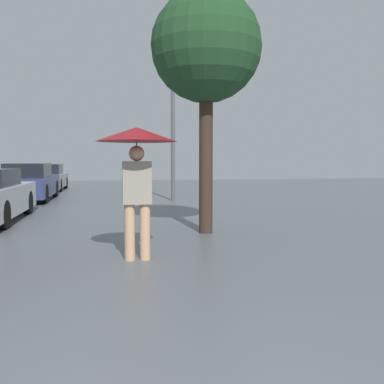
{
  "coord_description": "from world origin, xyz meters",
  "views": [
    {
      "loc": [
        -0.17,
        -1.8,
        1.45
      ],
      "look_at": [
        1.0,
        4.4,
        0.98
      ],
      "focal_mm": 40.0,
      "sensor_mm": 36.0,
      "label": 1
    }
  ],
  "objects_px": {
    "parked_car_third": "(29,183)",
    "parked_car_farthest": "(47,178)",
    "tree": "(206,49)",
    "pedestrian": "(137,153)",
    "street_lamp": "(173,118)"
  },
  "relations": [
    {
      "from": "parked_car_third",
      "to": "tree",
      "type": "distance_m",
      "value": 9.9
    },
    {
      "from": "pedestrian",
      "to": "parked_car_farthest",
      "type": "relative_size",
      "value": 0.47
    },
    {
      "from": "pedestrian",
      "to": "parked_car_farthest",
      "type": "height_order",
      "value": "pedestrian"
    },
    {
      "from": "parked_car_third",
      "to": "tree",
      "type": "xyz_separation_m",
      "value": [
        4.82,
        -8.12,
        2.99
      ]
    },
    {
      "from": "parked_car_third",
      "to": "tree",
      "type": "bearing_deg",
      "value": -59.33
    },
    {
      "from": "pedestrian",
      "to": "street_lamp",
      "type": "distance_m",
      "value": 9.41
    },
    {
      "from": "parked_car_farthest",
      "to": "tree",
      "type": "height_order",
      "value": "tree"
    },
    {
      "from": "parked_car_third",
      "to": "street_lamp",
      "type": "relative_size",
      "value": 0.95
    },
    {
      "from": "tree",
      "to": "parked_car_farthest",
      "type": "bearing_deg",
      "value": 110.12
    },
    {
      "from": "parked_car_farthest",
      "to": "tree",
      "type": "relative_size",
      "value": 0.87
    },
    {
      "from": "tree",
      "to": "street_lamp",
      "type": "relative_size",
      "value": 1.02
    },
    {
      "from": "parked_car_farthest",
      "to": "tree",
      "type": "xyz_separation_m",
      "value": [
        4.96,
        -13.55,
        3.03
      ]
    },
    {
      "from": "parked_car_farthest",
      "to": "tree",
      "type": "distance_m",
      "value": 14.74
    },
    {
      "from": "parked_car_third",
      "to": "parked_car_farthest",
      "type": "distance_m",
      "value": 5.43
    },
    {
      "from": "parked_car_farthest",
      "to": "street_lamp",
      "type": "height_order",
      "value": "street_lamp"
    }
  ]
}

